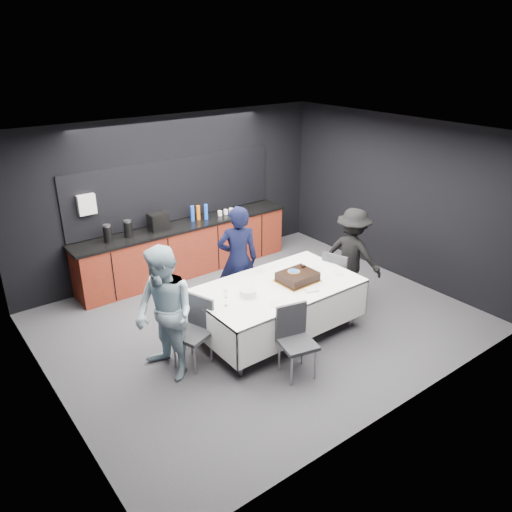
{
  "coord_description": "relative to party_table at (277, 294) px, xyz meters",
  "views": [
    {
      "loc": [
        -4.01,
        -5.2,
        3.95
      ],
      "look_at": [
        0.0,
        0.1,
        1.05
      ],
      "focal_mm": 35.0,
      "sensor_mm": 36.0,
      "label": 1
    }
  ],
  "objects": [
    {
      "name": "loose_plate_right_a",
      "position": [
        0.82,
        0.05,
        0.14
      ],
      "size": [
        0.18,
        0.18,
        0.01
      ],
      "primitive_type": "cylinder",
      "color": "white",
      "rests_on": "party_table"
    },
    {
      "name": "room_shell",
      "position": [
        0.0,
        0.4,
        1.22
      ],
      "size": [
        6.04,
        5.04,
        2.82
      ],
      "color": "white",
      "rests_on": "ground"
    },
    {
      "name": "person_right",
      "position": [
        1.66,
        0.13,
        0.13
      ],
      "size": [
        0.83,
        1.11,
        1.54
      ],
      "primitive_type": "imported",
      "rotation": [
        0.0,
        0.0,
        1.85
      ],
      "color": "black",
      "rests_on": "ground"
    },
    {
      "name": "loose_plate_far",
      "position": [
        0.08,
        0.5,
        0.14
      ],
      "size": [
        0.21,
        0.21,
        0.01
      ],
      "primitive_type": "cylinder",
      "color": "white",
      "rests_on": "party_table"
    },
    {
      "name": "party_table",
      "position": [
        0.0,
        0.0,
        0.0
      ],
      "size": [
        2.32,
        1.32,
        0.78
      ],
      "color": "#99999E",
      "rests_on": "ground"
    },
    {
      "name": "loose_plate_near",
      "position": [
        -0.36,
        -0.41,
        0.14
      ],
      "size": [
        0.19,
        0.19,
        0.01
      ],
      "primitive_type": "cylinder",
      "color": "white",
      "rests_on": "party_table"
    },
    {
      "name": "chair_near",
      "position": [
        -0.4,
        -0.84,
        -0.11
      ],
      "size": [
        0.5,
        0.5,
        0.92
      ],
      "color": "#2E2F33",
      "rests_on": "ground"
    },
    {
      "name": "chair_left",
      "position": [
        -1.28,
        0.1,
        -0.11
      ],
      "size": [
        0.54,
        0.54,
        0.92
      ],
      "color": "#2E2F33",
      "rests_on": "ground"
    },
    {
      "name": "kitchenette",
      "position": [
        -0.02,
        2.62,
        -0.1
      ],
      "size": [
        4.1,
        0.64,
        2.05
      ],
      "color": "maroon",
      "rests_on": "ground"
    },
    {
      "name": "person_center",
      "position": [
        -0.04,
        0.9,
        0.22
      ],
      "size": [
        0.74,
        0.64,
        1.72
      ],
      "primitive_type": "imported",
      "rotation": [
        0.0,
        0.0,
        2.71
      ],
      "color": "black",
      "rests_on": "ground"
    },
    {
      "name": "plate_stack",
      "position": [
        -0.52,
        -0.01,
        0.19
      ],
      "size": [
        0.23,
        0.23,
        0.1
      ],
      "primitive_type": "cylinder",
      "color": "white",
      "rests_on": "party_table"
    },
    {
      "name": "loose_plate_right_b",
      "position": [
        0.95,
        -0.25,
        0.14
      ],
      "size": [
        0.19,
        0.19,
        0.01
      ],
      "primitive_type": "cylinder",
      "color": "white",
      "rests_on": "party_table"
    },
    {
      "name": "cake_assembly",
      "position": [
        0.3,
        -0.08,
        0.21
      ],
      "size": [
        0.56,
        0.46,
        0.17
      ],
      "color": "gold",
      "rests_on": "party_table"
    },
    {
      "name": "person_left",
      "position": [
        -1.71,
        0.09,
        0.23
      ],
      "size": [
        0.77,
        0.93,
        1.74
      ],
      "primitive_type": "imported",
      "rotation": [
        0.0,
        0.0,
        -1.43
      ],
      "color": "#A1BCCA",
      "rests_on": "ground"
    },
    {
      "name": "fork_pile",
      "position": [
        0.26,
        -0.42,
        0.15
      ],
      "size": [
        0.2,
        0.16,
        0.03
      ],
      "primitive_type": "cube",
      "rotation": [
        0.0,
        0.0,
        -0.34
      ],
      "color": "white",
      "rests_on": "party_table"
    },
    {
      "name": "chair_right",
      "position": [
        1.28,
        0.07,
        -0.11
      ],
      "size": [
        0.53,
        0.53,
        0.92
      ],
      "color": "#2E2F33",
      "rests_on": "ground"
    },
    {
      "name": "champagne_flute",
      "position": [
        -0.91,
        -0.06,
        0.3
      ],
      "size": [
        0.06,
        0.06,
        0.22
      ],
      "color": "white",
      "rests_on": "party_table"
    },
    {
      "name": "ground",
      "position": [
        0.0,
        0.4,
        -0.64
      ],
      "size": [
        6.0,
        6.0,
        0.0
      ],
      "primitive_type": "plane",
      "color": "#424146",
      "rests_on": "ground"
    }
  ]
}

